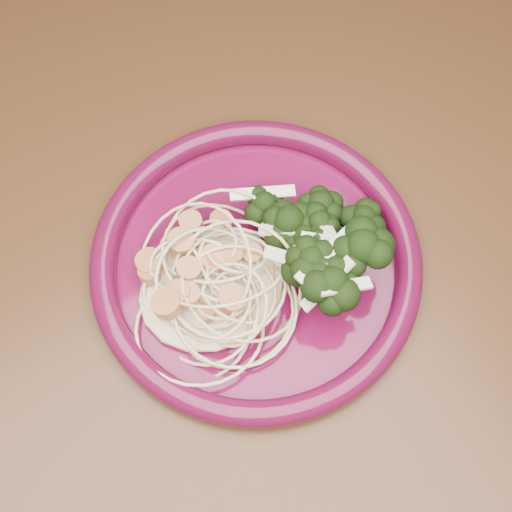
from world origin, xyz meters
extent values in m
plane|color=brown|center=(0.00, 0.00, 0.00)|extent=(3.50, 3.50, 0.00)
cube|color=#472814|center=(0.00, 0.00, 0.73)|extent=(1.20, 0.80, 0.04)
cylinder|color=#472814|center=(0.55, 0.35, 0.35)|extent=(0.06, 0.06, 0.71)
cylinder|color=#53092A|center=(-0.09, -0.01, 0.75)|extent=(0.26, 0.26, 0.01)
torus|color=#530C2C|center=(-0.09, -0.01, 0.76)|extent=(0.27, 0.27, 0.02)
ellipsoid|color=beige|center=(-0.13, -0.01, 0.77)|extent=(0.12, 0.10, 0.03)
ellipsoid|color=black|center=(-0.04, -0.01, 0.78)|extent=(0.09, 0.14, 0.05)
camera|label=1|loc=(-0.21, -0.20, 1.27)|focal=50.00mm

